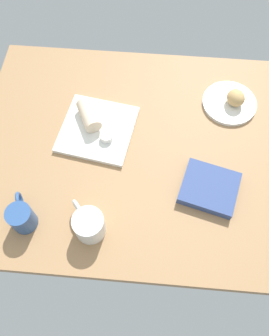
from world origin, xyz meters
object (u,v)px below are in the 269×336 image
at_px(sauce_cup, 106,137).
at_px(breakfast_wrap, 89,115).
at_px(scone_pastry, 236,98).
at_px(second_mug, 22,217).
at_px(round_plate, 229,103).
at_px(square_plate, 97,129).
at_px(book_stack, 209,188).
at_px(coffee_mug, 89,224).

relative_size(sauce_cup, breakfast_wrap, 0.39).
distance_m(scone_pastry, second_mug, 0.85).
relative_size(round_plate, second_mug, 1.63).
height_order(sauce_cup, breakfast_wrap, breakfast_wrap).
bearing_deg(sauce_cup, second_mug, -124.77).
bearing_deg(round_plate, breakfast_wrap, -166.16).
height_order(square_plate, sauce_cup, sauce_cup).
distance_m(breakfast_wrap, book_stack, 0.49).
distance_m(scone_pastry, breakfast_wrap, 0.54).
bearing_deg(breakfast_wrap, square_plate, -73.00).
bearing_deg(coffee_mug, scone_pastry, 48.17).
height_order(square_plate, second_mug, second_mug).
relative_size(sauce_cup, coffee_mug, 0.36).
relative_size(book_stack, second_mug, 1.73).
bearing_deg(second_mug, round_plate, 38.07).
distance_m(square_plate, sauce_cup, 0.06).
xyz_separation_m(sauce_cup, breakfast_wrap, (-0.07, 0.07, 0.02)).
xyz_separation_m(square_plate, second_mug, (-0.18, -0.36, 0.04)).
bearing_deg(round_plate, book_stack, -102.83).
height_order(round_plate, breakfast_wrap, breakfast_wrap).
bearing_deg(book_stack, second_mug, -164.76).
bearing_deg(scone_pastry, round_plate, 170.32).
bearing_deg(breakfast_wrap, round_plate, -12.49).
height_order(round_plate, book_stack, book_stack).
relative_size(square_plate, book_stack, 1.18).
bearing_deg(second_mug, sauce_cup, 55.23).
bearing_deg(sauce_cup, square_plate, 133.33).
distance_m(round_plate, book_stack, 0.37).
height_order(breakfast_wrap, second_mug, second_mug).
relative_size(square_plate, breakfast_wrap, 2.16).
xyz_separation_m(book_stack, second_mug, (-0.58, -0.16, 0.03)).
height_order(sauce_cup, second_mug, second_mug).
relative_size(square_plate, coffee_mug, 1.99).
bearing_deg(square_plate, sauce_cup, -46.67).
xyz_separation_m(round_plate, breakfast_wrap, (-0.51, -0.13, 0.04)).
bearing_deg(breakfast_wrap, coffee_mug, -108.18).
distance_m(coffee_mug, second_mug, 0.21).
relative_size(scone_pastry, coffee_mug, 0.56).
height_order(square_plate, coffee_mug, coffee_mug).
distance_m(sauce_cup, book_stack, 0.39).
relative_size(round_plate, book_stack, 0.95).
xyz_separation_m(scone_pastry, coffee_mug, (-0.47, -0.52, 0.00)).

